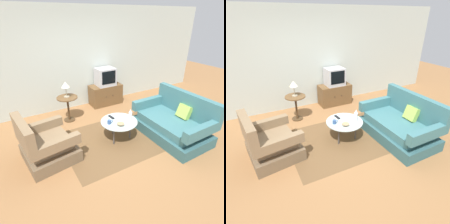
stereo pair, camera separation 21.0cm
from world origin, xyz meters
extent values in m
plane|color=olive|center=(0.00, 0.00, 0.00)|extent=(16.00, 16.00, 0.00)
cube|color=#B2BCB2|center=(0.00, 2.21, 1.35)|extent=(9.00, 0.12, 2.70)
cube|color=brown|center=(0.13, 0.09, 0.00)|extent=(2.42, 1.72, 0.00)
cube|color=brown|center=(-1.33, 0.19, 0.12)|extent=(1.00, 1.03, 0.24)
cube|color=#846B4C|center=(-1.33, 0.19, 0.33)|extent=(0.83, 0.73, 0.18)
cube|color=#846B4C|center=(-1.70, 0.14, 0.67)|extent=(0.26, 0.92, 0.50)
cube|color=#846B4C|center=(-1.28, -0.19, 0.51)|extent=(0.90, 0.26, 0.18)
cube|color=#846B4C|center=(-1.39, 0.57, 0.51)|extent=(0.90, 0.26, 0.18)
cube|color=#325C60|center=(1.19, -0.38, 0.12)|extent=(0.99, 1.65, 0.24)
cube|color=#3D7075|center=(1.19, -0.38, 0.33)|extent=(0.85, 1.37, 0.18)
cube|color=#3D7075|center=(1.61, -0.38, 0.68)|extent=(0.16, 1.64, 0.53)
cube|color=#3D7075|center=(1.18, 0.37, 0.53)|extent=(0.97, 0.15, 0.22)
cube|color=#3D7075|center=(1.20, -1.13, 0.53)|extent=(0.97, 0.15, 0.22)
cube|color=#A3C651|center=(1.46, -0.45, 0.56)|extent=(0.21, 0.29, 0.31)
cylinder|color=#B2C6C1|center=(0.13, 0.09, 0.43)|extent=(0.78, 0.78, 0.02)
cylinder|color=#4C4742|center=(0.11, 0.33, 0.21)|extent=(0.04, 0.04, 0.42)
cylinder|color=#4C4742|center=(-0.08, -0.04, 0.21)|extent=(0.04, 0.04, 0.42)
cylinder|color=#4C4742|center=(0.34, -0.02, 0.21)|extent=(0.04, 0.04, 0.42)
cylinder|color=brown|center=(-0.55, 1.42, 0.63)|extent=(0.51, 0.51, 0.02)
cylinder|color=#47311C|center=(-0.55, 1.42, 0.31)|extent=(0.05, 0.05, 0.62)
cylinder|color=#47311C|center=(-0.55, 1.42, 0.01)|extent=(0.28, 0.28, 0.02)
cube|color=brown|center=(0.76, 1.88, 0.30)|extent=(0.95, 0.47, 0.60)
sphere|color=black|center=(0.64, 1.63, 0.33)|extent=(0.02, 0.02, 0.02)
sphere|color=black|center=(0.87, 1.63, 0.33)|extent=(0.02, 0.02, 0.02)
cube|color=#B7B7BC|center=(0.76, 1.88, 0.85)|extent=(0.53, 0.44, 0.50)
cube|color=black|center=(0.76, 1.66, 0.88)|extent=(0.43, 0.01, 0.36)
cylinder|color=#9E937A|center=(-0.56, 1.43, 0.66)|extent=(0.14, 0.14, 0.02)
cylinder|color=#9E937A|center=(-0.56, 1.43, 0.78)|extent=(0.02, 0.02, 0.23)
cone|color=beige|center=(-0.56, 1.43, 0.97)|extent=(0.21, 0.21, 0.14)
cylinder|color=white|center=(0.34, -0.01, 0.53)|extent=(0.08, 0.08, 0.20)
cone|color=white|center=(0.34, -0.01, 0.67)|extent=(0.07, 0.07, 0.08)
cylinder|color=#335184|center=(-0.11, 0.10, 0.48)|extent=(0.08, 0.08, 0.08)
torus|color=#335184|center=(-0.05, 0.10, 0.48)|extent=(0.06, 0.01, 0.06)
cone|color=tan|center=(0.06, -0.07, 0.46)|extent=(0.16, 0.16, 0.04)
cube|color=black|center=(0.06, 0.31, 0.45)|extent=(0.07, 0.18, 0.02)
camera|label=1|loc=(-1.73, -2.84, 2.44)|focal=30.25mm
camera|label=2|loc=(-1.55, -2.94, 2.44)|focal=30.25mm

